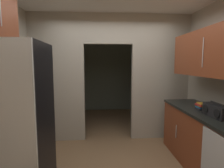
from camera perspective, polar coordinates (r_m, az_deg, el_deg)
name	(u,v)px	position (r m, az deg, el deg)	size (l,w,h in m)	color
kitchen_partition	(112,74)	(3.86, -0.13, 3.22)	(3.35, 0.12, 2.65)	#ADA899
adjoining_room_shell	(107,74)	(5.66, -1.52, 3.27)	(3.35, 2.63, 2.65)	gray
refrigerator	(8,127)	(2.38, -29.83, -11.58)	(0.85, 0.74, 1.86)	black
lower_cabinet_run	(210,144)	(3.14, 28.30, -16.29)	(0.63, 2.15, 0.92)	brown
upper_cabinet_counterside	(216,52)	(2.92, 29.68, 8.58)	(0.36, 1.93, 0.68)	brown
boombox	(217,111)	(2.84, 30.01, -7.29)	(0.18, 0.42, 0.19)	black
book_stack	(201,106)	(3.18, 26.09, -6.30)	(0.15, 0.17, 0.10)	black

